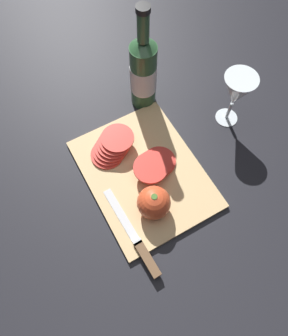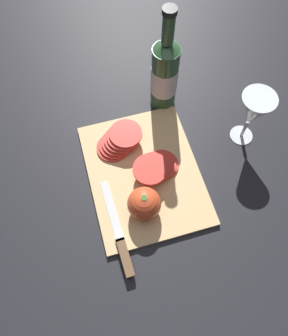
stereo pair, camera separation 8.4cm
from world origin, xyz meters
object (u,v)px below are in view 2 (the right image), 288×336
object	(u,v)px
wine_glass	(253,112)
wine_bottle	(165,75)
whole_tomato	(144,204)
tomato_slice_stack_far	(119,141)
tomato_slice_stack_near	(156,167)
knife	(122,247)

from	to	relation	value
wine_glass	wine_bottle	bearing A→B (deg)	45.97
whole_tomato	tomato_slice_stack_far	size ratio (longest dim) A/B	0.64
tomato_slice_stack_far	wine_glass	bearing A→B (deg)	-99.84
wine_bottle	wine_glass	bearing A→B (deg)	-134.03
wine_bottle	whole_tomato	distance (m)	0.35
tomato_slice_stack_near	tomato_slice_stack_far	world-z (taller)	same
wine_bottle	knife	distance (m)	0.46
tomato_slice_stack_near	tomato_slice_stack_far	distance (m)	0.13
whole_tomato	tomato_slice_stack_near	xyz separation A→B (m)	(0.10, -0.06, -0.02)
tomato_slice_stack_near	knife	bearing A→B (deg)	141.97
knife	tomato_slice_stack_far	size ratio (longest dim) A/B	1.93
wine_bottle	wine_glass	distance (m)	0.25
wine_bottle	tomato_slice_stack_near	size ratio (longest dim) A/B	2.52
knife	tomato_slice_stack_near	size ratio (longest dim) A/B	1.97
wine_bottle	tomato_slice_stack_far	bearing A→B (deg)	125.80
wine_bottle	tomato_slice_stack_far	distance (m)	0.22
wine_glass	tomato_slice_stack_near	world-z (taller)	wine_glass
wine_glass	tomato_slice_stack_near	bearing A→B (deg)	99.34
whole_tomato	knife	xyz separation A→B (m)	(-0.08, 0.08, -0.04)
wine_glass	knife	distance (m)	0.47
wine_bottle	knife	size ratio (longest dim) A/B	1.28
whole_tomato	knife	world-z (taller)	whole_tomato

